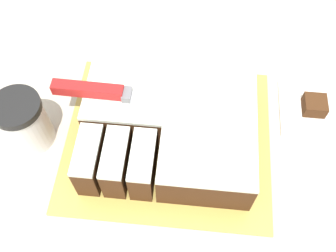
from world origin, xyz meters
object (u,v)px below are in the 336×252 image
(cake, at_px, (170,125))
(coffee_cup, at_px, (24,122))
(brownie, at_px, (315,105))
(cake_board, at_px, (168,138))
(knife, at_px, (106,92))

(cake, xyz_separation_m, coffee_cup, (-0.27, -0.03, 0.01))
(cake, relative_size, brownie, 7.06)
(cake_board, distance_m, coffee_cup, 0.27)
(knife, bearing_deg, coffee_cup, -160.16)
(knife, relative_size, coffee_cup, 2.71)
(cake_board, bearing_deg, coffee_cup, -175.07)
(knife, height_order, brownie, knife)
(cake_board, distance_m, cake, 0.05)
(coffee_cup, relative_size, brownie, 2.62)
(knife, height_order, coffee_cup, same)
(brownie, bearing_deg, cake, -161.96)
(coffee_cup, height_order, brownie, coffee_cup)
(knife, bearing_deg, cake_board, -12.43)
(knife, distance_m, brownie, 0.42)
(cake, bearing_deg, coffee_cup, -174.41)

